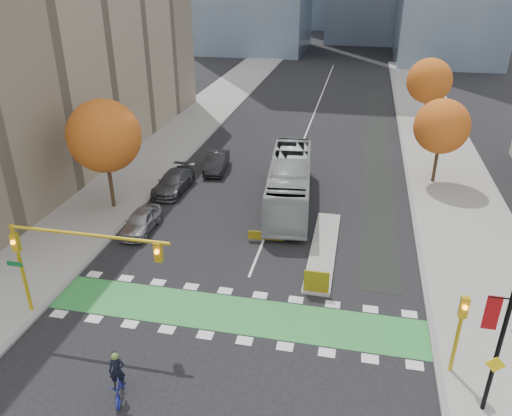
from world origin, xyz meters
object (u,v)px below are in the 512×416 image
at_px(tree_west, 104,136).
at_px(tree_east_far, 429,81).
at_px(traffic_signal_east, 460,324).
at_px(banner_lamppost, 506,321).
at_px(cyclist, 119,382).
at_px(bus, 290,182).
at_px(traffic_signal_west, 63,251).
at_px(parked_car_a, 141,221).
at_px(hazard_board, 316,282).
at_px(parked_car_b, 217,162).
at_px(tree_east_near, 442,126).
at_px(parked_car_c, 174,182).

xyz_separation_m(tree_west, tree_east_far, (24.50, 26.00, -0.38)).
xyz_separation_m(traffic_signal_east, banner_lamppost, (1.00, -2.00, 1.88)).
relative_size(traffic_signal_east, cyclist, 1.74).
bearing_deg(bus, banner_lamppost, -64.81).
bearing_deg(traffic_signal_west, parked_car_a, 93.17).
bearing_deg(tree_east_far, tree_west, -133.30).
distance_m(hazard_board, tree_west, 18.44).
xyz_separation_m(hazard_board, tree_east_far, (8.50, 33.80, 4.44)).
bearing_deg(banner_lamppost, parked_car_a, 150.00).
bearing_deg(parked_car_b, tree_east_far, 35.37).
bearing_deg(banner_lamppost, tree_east_near, 88.83).
distance_m(banner_lamppost, parked_car_a, 23.37).
height_order(hazard_board, cyclist, cyclist).
bearing_deg(traffic_signal_west, tree_east_far, 62.05).
distance_m(parked_car_a, parked_car_c, 6.86).
xyz_separation_m(tree_east_far, bus, (-11.71, -22.56, -3.46)).
height_order(tree_east_near, parked_car_b, tree_east_near).
distance_m(tree_east_far, traffic_signal_east, 38.64).
height_order(tree_east_near, banner_lamppost, banner_lamppost).
height_order(parked_car_b, parked_car_c, parked_car_b).
height_order(tree_east_near, parked_car_a, tree_east_near).
bearing_deg(parked_car_c, tree_east_far, 48.03).
bearing_deg(tree_west, traffic_signal_east, -29.07).
height_order(tree_east_near, cyclist, tree_east_near).
distance_m(hazard_board, tree_east_far, 35.13).
bearing_deg(bus, cyclist, -107.14).
bearing_deg(traffic_signal_west, tree_east_near, 48.48).
bearing_deg(banner_lamppost, tree_west, 148.32).
relative_size(banner_lamppost, parked_car_c, 1.54).
relative_size(tree_west, parked_car_b, 1.70).
xyz_separation_m(tree_east_far, parked_car_a, (-20.96, -28.98, -4.50)).
xyz_separation_m(traffic_signal_west, cyclist, (4.59, -4.35, -3.25)).
relative_size(tree_west, traffic_signal_west, 0.96).
relative_size(tree_east_near, tree_east_far, 0.92).
distance_m(hazard_board, traffic_signal_east, 8.26).
height_order(tree_east_far, parked_car_a, tree_east_far).
bearing_deg(hazard_board, tree_east_near, 65.80).
xyz_separation_m(tree_east_near, parked_car_c, (-20.66, -6.12, -4.08)).
xyz_separation_m(traffic_signal_east, bus, (-9.71, 15.95, -0.95)).
relative_size(traffic_signal_west, parked_car_a, 1.95).
height_order(hazard_board, parked_car_a, parked_car_a).
bearing_deg(traffic_signal_west, parked_car_b, 86.18).
xyz_separation_m(hazard_board, parked_car_b, (-10.50, 16.68, -0.00)).
height_order(tree_east_far, banner_lamppost, banner_lamppost).
relative_size(tree_west, tree_east_near, 1.16).
xyz_separation_m(tree_west, banner_lamppost, (23.50, -14.50, -1.01)).
xyz_separation_m(bus, parked_car_c, (-9.45, 0.44, -1.00)).
distance_m(tree_east_far, parked_car_c, 30.93).
distance_m(traffic_signal_east, banner_lamppost, 2.92).
distance_m(parked_car_a, parked_car_b, 12.02).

